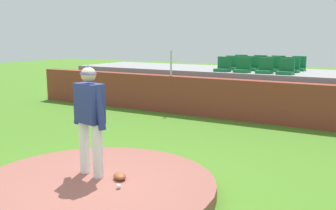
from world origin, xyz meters
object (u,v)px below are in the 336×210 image
at_px(stadium_chair_5, 251,66).
at_px(stadium_chair_8, 240,64).
at_px(stadium_chair_2, 265,68).
at_px(stadium_chair_9, 259,65).
at_px(stadium_chair_0, 223,67).
at_px(stadium_chair_10, 277,65).
at_px(stadium_chair_3, 286,69).
at_px(stadium_chair_1, 243,68).
at_px(stadium_chair_7, 291,68).
at_px(fielding_glove, 120,176).
at_px(pitcher, 90,112).
at_px(stadium_chair_11, 298,66).
at_px(stadium_chair_6, 272,67).
at_px(baseball, 119,186).
at_px(stadium_chair_4, 232,65).

distance_m(stadium_chair_5, stadium_chair_8, 1.10).
height_order(stadium_chair_2, stadium_chair_9, same).
bearing_deg(stadium_chair_8, stadium_chair_2, 131.66).
xyz_separation_m(stadium_chair_0, stadium_chair_9, (0.74, 1.66, 0.00)).
bearing_deg(stadium_chair_9, stadium_chair_10, 179.31).
bearing_deg(stadium_chair_3, stadium_chair_2, -2.37).
xyz_separation_m(stadium_chair_1, stadium_chair_10, (0.71, 1.65, 0.00)).
bearing_deg(stadium_chair_7, stadium_chair_3, 91.20).
relative_size(stadium_chair_1, stadium_chair_2, 1.00).
bearing_deg(stadium_chair_0, stadium_chair_3, -179.74).
bearing_deg(stadium_chair_0, stadium_chair_9, -114.02).
height_order(fielding_glove, stadium_chair_8, stadium_chair_8).
xyz_separation_m(stadium_chair_5, stadium_chair_10, (0.70, 0.81, 0.00)).
xyz_separation_m(pitcher, stadium_chair_11, (1.32, 9.28, 0.23)).
height_order(pitcher, stadium_chair_10, pitcher).
relative_size(pitcher, stadium_chair_10, 3.70).
bearing_deg(stadium_chair_11, stadium_chair_2, 66.45).
distance_m(stadium_chair_3, stadium_chair_5, 1.63).
height_order(stadium_chair_2, stadium_chair_8, same).
bearing_deg(stadium_chair_3, stadium_chair_7, -88.80).
bearing_deg(stadium_chair_8, stadium_chair_1, 113.05).
relative_size(stadium_chair_1, stadium_chair_7, 1.00).
distance_m(stadium_chair_1, stadium_chair_6, 1.12).
xyz_separation_m(baseball, stadium_chair_3, (0.52, 7.92, 1.26)).
bearing_deg(stadium_chair_9, stadium_chair_2, 113.40).
xyz_separation_m(stadium_chair_2, stadium_chair_5, (-0.73, 0.80, 0.00)).
bearing_deg(baseball, stadium_chair_3, 86.23).
bearing_deg(stadium_chair_3, baseball, 86.23).
relative_size(pitcher, stadium_chair_1, 3.70).
bearing_deg(stadium_chair_6, stadium_chair_5, 0.60).
height_order(stadium_chair_7, stadium_chair_11, same).
bearing_deg(stadium_chair_10, stadium_chair_4, 30.89).
bearing_deg(stadium_chair_2, stadium_chair_9, -66.60).
height_order(fielding_glove, stadium_chair_11, stadium_chair_11).
bearing_deg(stadium_chair_11, stadium_chair_5, 28.94).
bearing_deg(fielding_glove, stadium_chair_4, -38.04).
height_order(stadium_chair_1, stadium_chair_9, same).
bearing_deg(stadium_chair_9, stadium_chair_7, 148.49).
bearing_deg(stadium_chair_0, stadium_chair_8, -89.60).
bearing_deg(stadium_chair_0, stadium_chair_4, -89.10).
bearing_deg(stadium_chair_1, stadium_chair_7, -149.15).
bearing_deg(stadium_chair_9, stadium_chair_6, 130.57).
distance_m(stadium_chair_4, stadium_chair_5, 0.72).
relative_size(stadium_chair_6, stadium_chair_8, 1.00).
bearing_deg(baseball, stadium_chair_0, 101.34).
bearing_deg(stadium_chair_8, stadium_chair_4, 89.93).
height_order(stadium_chair_4, stadium_chair_7, same).
bearing_deg(stadium_chair_10, stadium_chair_7, 129.70).
bearing_deg(stadium_chair_3, stadium_chair_11, -91.00).
bearing_deg(baseball, stadium_chair_4, 100.40).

